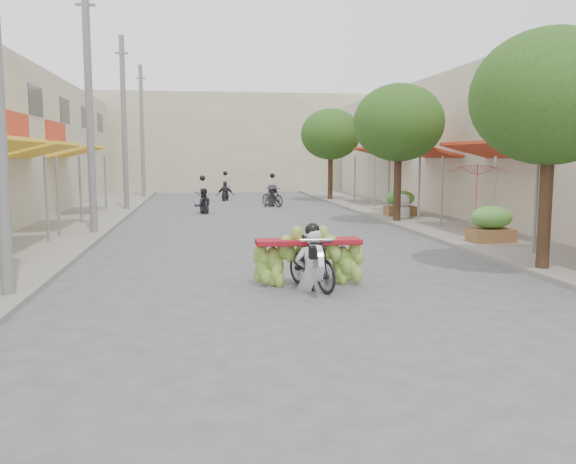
% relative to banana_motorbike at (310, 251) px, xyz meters
% --- Properties ---
extents(ground, '(120.00, 120.00, 0.00)m').
position_rel_banana_motorbike_xyz_m(ground, '(-0.10, -3.24, -0.72)').
color(ground, '#59585E').
rests_on(ground, ground).
extents(sidewalk_left, '(4.00, 60.00, 0.12)m').
position_rel_banana_motorbike_xyz_m(sidewalk_left, '(-7.10, 11.76, -0.66)').
color(sidewalk_left, gray).
rests_on(sidewalk_left, ground).
extents(sidewalk_right, '(4.00, 60.00, 0.12)m').
position_rel_banana_motorbike_xyz_m(sidewalk_right, '(6.90, 11.76, -0.66)').
color(sidewalk_right, gray).
rests_on(sidewalk_right, ground).
extents(shophouse_row_right, '(9.77, 40.00, 6.00)m').
position_rel_banana_motorbike_xyz_m(shophouse_row_right, '(11.89, 10.76, 2.28)').
color(shophouse_row_right, beige).
rests_on(shophouse_row_right, ground).
extents(far_building, '(20.00, 6.00, 7.00)m').
position_rel_banana_motorbike_xyz_m(far_building, '(-0.10, 34.76, 2.78)').
color(far_building, '#C0B698').
rests_on(far_building, ground).
extents(utility_pole_mid, '(0.60, 0.24, 8.00)m').
position_rel_banana_motorbike_xyz_m(utility_pole_mid, '(-5.50, 8.76, 3.30)').
color(utility_pole_mid, slate).
rests_on(utility_pole_mid, ground).
extents(utility_pole_far, '(0.60, 0.24, 8.00)m').
position_rel_banana_motorbike_xyz_m(utility_pole_far, '(-5.50, 17.76, 3.30)').
color(utility_pole_far, slate).
rests_on(utility_pole_far, ground).
extents(utility_pole_back, '(0.60, 0.24, 8.00)m').
position_rel_banana_motorbike_xyz_m(utility_pole_back, '(-5.50, 26.76, 3.30)').
color(utility_pole_back, slate).
rests_on(utility_pole_back, ground).
extents(street_tree_near, '(3.40, 3.40, 5.25)m').
position_rel_banana_motorbike_xyz_m(street_tree_near, '(5.30, 0.76, 3.06)').
color(street_tree_near, '#3A2719').
rests_on(street_tree_near, ground).
extents(street_tree_mid, '(3.40, 3.40, 5.25)m').
position_rel_banana_motorbike_xyz_m(street_tree_mid, '(5.30, 10.76, 3.06)').
color(street_tree_mid, '#3A2719').
rests_on(street_tree_mid, ground).
extents(street_tree_far, '(3.40, 3.40, 5.25)m').
position_rel_banana_motorbike_xyz_m(street_tree_far, '(5.30, 22.76, 3.06)').
color(street_tree_far, '#3A2719').
rests_on(street_tree_far, ground).
extents(produce_crate_mid, '(1.20, 0.88, 1.16)m').
position_rel_banana_motorbike_xyz_m(produce_crate_mid, '(6.10, 4.76, -0.01)').
color(produce_crate_mid, brown).
rests_on(produce_crate_mid, ground).
extents(produce_crate_far, '(1.20, 0.88, 1.16)m').
position_rel_banana_motorbike_xyz_m(produce_crate_far, '(6.10, 12.76, -0.01)').
color(produce_crate_far, brown).
rests_on(produce_crate_far, ground).
extents(banana_motorbike, '(2.20, 1.89, 2.19)m').
position_rel_banana_motorbike_xyz_m(banana_motorbike, '(0.00, 0.00, 0.00)').
color(banana_motorbike, black).
rests_on(banana_motorbike, ground).
extents(market_umbrella, '(1.87, 1.87, 1.58)m').
position_rel_banana_motorbike_xyz_m(market_umbrella, '(5.73, 4.94, 1.67)').
color(market_umbrella, '#A6161D').
rests_on(market_umbrella, ground).
extents(pedestrian, '(1.08, 0.94, 1.89)m').
position_rel_banana_motorbike_xyz_m(pedestrian, '(5.88, 11.67, 0.34)').
color(pedestrian, silver).
rests_on(pedestrian, ground).
extents(bg_motorbike_a, '(0.89, 1.75, 1.95)m').
position_rel_banana_motorbike_xyz_m(bg_motorbike_a, '(-1.97, 16.12, 0.01)').
color(bg_motorbike_a, black).
rests_on(bg_motorbike_a, ground).
extents(bg_motorbike_b, '(1.31, 1.69, 1.95)m').
position_rel_banana_motorbike_xyz_m(bg_motorbike_b, '(1.55, 19.29, 0.12)').
color(bg_motorbike_b, black).
rests_on(bg_motorbike_b, ground).
extents(bg_motorbike_c, '(1.04, 1.51, 1.95)m').
position_rel_banana_motorbike_xyz_m(bg_motorbike_c, '(-0.63, 23.92, 0.11)').
color(bg_motorbike_c, black).
rests_on(bg_motorbike_c, ground).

